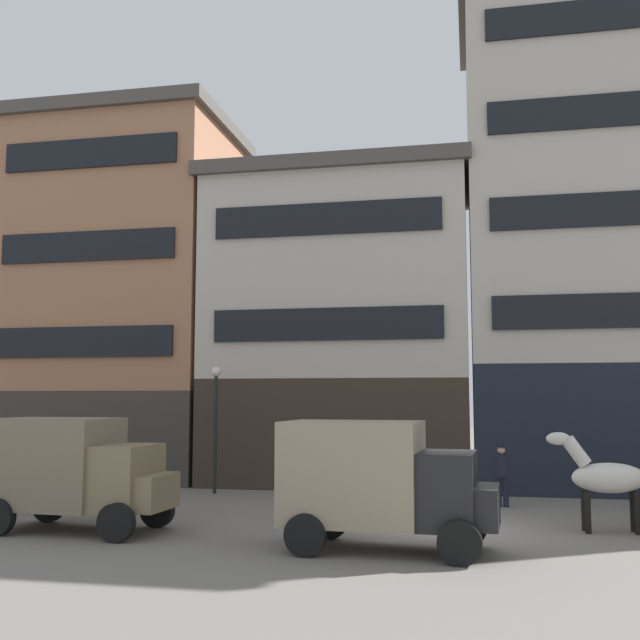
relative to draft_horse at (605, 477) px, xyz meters
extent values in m
plane|color=slate|center=(-3.67, -0.52, -1.27)|extent=(120.00, 120.00, 0.00)
cube|color=#38332D|center=(-16.67, 9.28, 0.40)|extent=(8.14, 6.70, 3.35)
cube|color=#9E6B4C|center=(-16.67, 9.28, 7.33)|extent=(8.14, 6.70, 10.51)
cube|color=#47423D|center=(-16.67, 9.28, 12.84)|extent=(8.64, 7.20, 0.50)
cube|color=black|center=(-16.67, 5.88, 3.83)|extent=(6.83, 0.12, 1.10)
cube|color=black|center=(-16.67, 5.88, 7.33)|extent=(6.83, 0.12, 1.10)
cube|color=black|center=(-16.67, 5.88, 10.84)|extent=(6.83, 0.12, 1.10)
cube|color=#33281E|center=(-7.76, 9.28, 0.61)|extent=(9.38, 6.70, 3.75)
cube|color=#B7AD9E|center=(-7.76, 9.28, 6.11)|extent=(9.38, 6.70, 7.26)
cube|color=#47423D|center=(-7.76, 9.28, 9.99)|extent=(9.88, 7.20, 0.50)
cube|color=black|center=(-7.76, 5.88, 4.30)|extent=(7.88, 0.12, 1.10)
cube|color=black|center=(-7.76, 5.88, 7.93)|extent=(7.88, 0.12, 1.10)
cube|color=black|center=(1.01, 9.28, 0.83)|extent=(7.86, 6.70, 4.19)
cube|color=#B7AD9E|center=(1.01, 9.28, 9.42)|extent=(7.86, 6.70, 12.99)
cube|color=#47423D|center=(1.01, 9.28, 16.16)|extent=(8.36, 7.20, 0.50)
cube|color=black|center=(1.01, 5.88, 4.55)|extent=(6.60, 0.12, 1.10)
cube|color=black|center=(1.01, 5.88, 7.79)|extent=(6.60, 0.12, 1.10)
cube|color=black|center=(1.01, 5.88, 11.04)|extent=(6.60, 0.12, 1.10)
cube|color=black|center=(1.01, 5.88, 14.29)|extent=(6.60, 0.12, 1.10)
ellipsoid|color=beige|center=(0.10, 0.01, -0.02)|extent=(1.74, 0.73, 0.70)
cylinder|color=beige|center=(-0.62, -0.05, 0.58)|extent=(0.69, 0.37, 0.76)
ellipsoid|color=beige|center=(-1.02, -0.08, 0.88)|extent=(0.58, 0.28, 0.30)
cylinder|color=black|center=(-0.43, -0.21, -0.80)|extent=(0.14, 0.14, 0.95)
cylinder|color=black|center=(-0.46, 0.14, -0.80)|extent=(0.14, 0.14, 0.95)
cylinder|color=black|center=(0.66, -0.13, -0.80)|extent=(0.14, 0.14, 0.95)
cylinder|color=black|center=(0.64, 0.23, -0.80)|extent=(0.14, 0.14, 0.95)
cube|color=#7A6B4C|center=(-10.99, -2.37, 0.00)|extent=(1.50, 1.78, 1.50)
cube|color=#7A6B4C|center=(-10.29, -2.41, -0.30)|extent=(0.99, 1.50, 0.80)
cube|color=#756651|center=(-12.78, -2.26, 0.30)|extent=(2.91, 2.07, 2.10)
cube|color=silver|center=(-10.54, -2.39, 0.25)|extent=(0.27, 1.37, 0.64)
cylinder|color=black|center=(-10.48, -1.44, -0.85)|extent=(0.85, 0.27, 0.84)
cylinder|color=black|center=(-10.59, -3.34, -0.85)|extent=(0.85, 0.27, 0.84)
cylinder|color=black|center=(-13.47, -1.26, -0.85)|extent=(0.85, 0.27, 0.84)
cube|color=black|center=(-3.67, -3.14, 0.00)|extent=(1.51, 1.79, 1.50)
cube|color=black|center=(-2.97, -3.19, -0.30)|extent=(1.00, 1.50, 0.80)
cube|color=gray|center=(-5.46, -3.02, 0.30)|extent=(2.92, 2.09, 2.10)
cube|color=silver|center=(-3.22, -3.18, 0.25)|extent=(0.28, 1.37, 0.64)
cylinder|color=black|center=(-3.15, -2.23, -0.85)|extent=(0.85, 0.28, 0.84)
cylinder|color=black|center=(-3.28, -4.12, -0.85)|extent=(0.85, 0.28, 0.84)
cylinder|color=black|center=(-6.15, -2.02, -0.85)|extent=(0.85, 0.28, 0.84)
cylinder|color=black|center=(-6.28, -3.92, -0.85)|extent=(0.85, 0.28, 0.84)
cube|color=silver|center=(-16.06, 0.53, 0.08)|extent=(0.47, 1.34, 0.56)
cylinder|color=black|center=(-15.65, 1.42, -0.94)|extent=(0.68, 0.25, 0.66)
cylinder|color=black|center=(-15.47, -0.25, -0.94)|extent=(0.68, 0.25, 0.66)
cylinder|color=black|center=(-2.29, 3.63, -0.85)|extent=(0.16, 0.16, 0.85)
cylinder|color=black|center=(-2.09, 3.63, -0.85)|extent=(0.16, 0.16, 0.85)
cylinder|color=black|center=(-2.19, 3.63, -0.11)|extent=(0.49, 0.49, 0.62)
sphere|color=tan|center=(-2.19, 3.63, 0.33)|extent=(0.22, 0.22, 0.22)
cylinder|color=black|center=(-2.19, 3.63, 0.43)|extent=(0.28, 0.28, 0.02)
cylinder|color=black|center=(-2.19, 3.63, 0.48)|extent=(0.18, 0.18, 0.09)
cylinder|color=black|center=(-11.25, 4.83, 0.63)|extent=(0.12, 0.12, 3.80)
sphere|color=silver|center=(-11.25, 4.83, 2.69)|extent=(0.32, 0.32, 0.32)
cylinder|color=maroon|center=(-5.59, 4.82, -0.92)|extent=(0.24, 0.24, 0.70)
sphere|color=maroon|center=(-5.59, 4.82, -0.55)|extent=(0.22, 0.22, 0.22)
camera|label=1|loc=(-3.03, -18.47, 1.86)|focal=41.53mm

